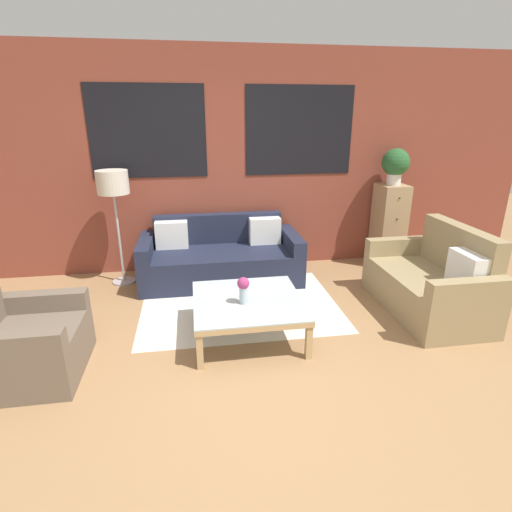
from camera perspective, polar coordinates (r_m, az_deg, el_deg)
ground_plane at (r=3.48m, az=0.05°, el=-15.43°), size 16.00×16.00×0.00m
wall_back_brick at (r=5.31m, az=-4.26°, el=13.13°), size 8.40×0.09×2.80m
rug at (r=4.47m, az=-2.33°, el=-6.98°), size 2.13×1.60×0.00m
couch_dark at (r=5.08m, az=-5.07°, el=-0.31°), size 1.97×0.88×0.78m
settee_vintage at (r=4.62m, az=23.80°, el=-3.63°), size 0.80×1.42×0.92m
armchair_corner at (r=3.74m, az=-30.31°, el=-10.77°), size 0.80×0.83×0.84m
coffee_table at (r=3.75m, az=-1.20°, el=-6.88°), size 1.00×1.00×0.38m
floor_lamp at (r=5.00m, az=-19.74°, el=9.15°), size 0.37×0.37×1.39m
drawer_cabinet at (r=5.81m, az=18.40°, el=4.21°), size 0.36×0.43×1.11m
potted_plant at (r=5.67m, az=19.31°, el=12.31°), size 0.36×0.36×0.47m
flower_vase at (r=3.59m, az=-1.83°, el=-4.59°), size 0.11×0.11×0.25m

